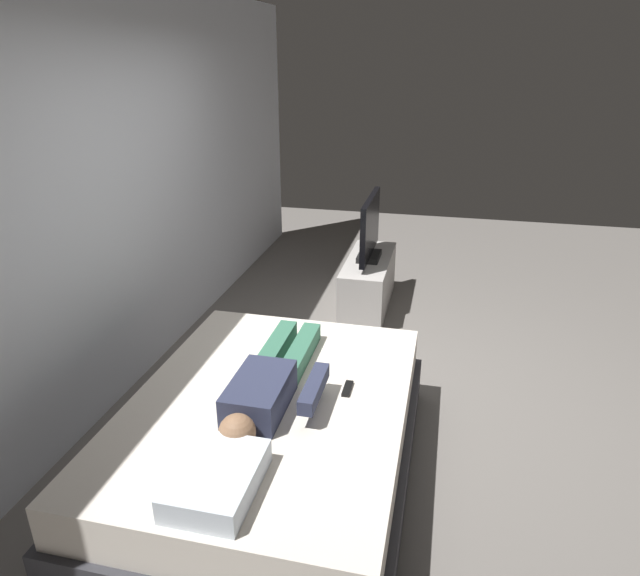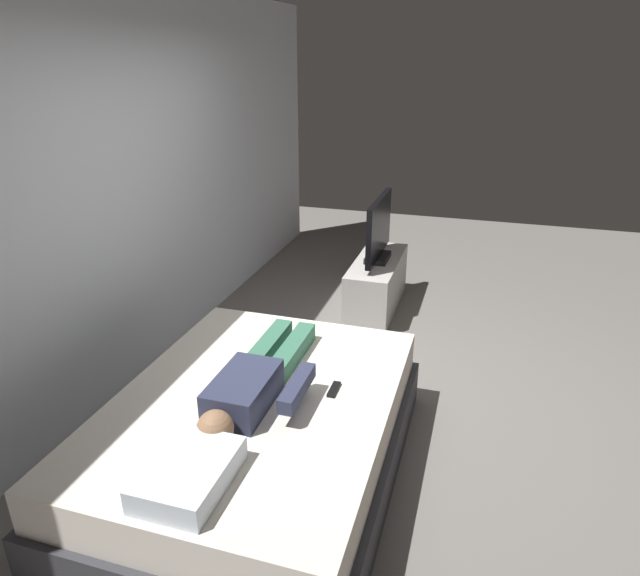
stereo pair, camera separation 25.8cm
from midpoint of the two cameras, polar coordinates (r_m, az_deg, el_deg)
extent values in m
plane|color=slate|center=(4.13, 8.23, -11.16)|extent=(10.00, 10.00, 0.00)
cube|color=silver|center=(4.56, -14.62, 10.82)|extent=(6.40, 0.10, 2.80)
cube|color=#333338|center=(3.39, -4.10, -16.44)|extent=(2.08, 1.56, 0.30)
cube|color=silver|center=(3.22, -4.24, -12.72)|extent=(2.00, 1.48, 0.24)
cube|color=white|center=(2.60, -10.29, -18.14)|extent=(0.48, 0.34, 0.12)
cube|color=#2D334C|center=(3.03, -5.32, -10.47)|extent=(0.48, 0.28, 0.18)
sphere|color=#936B4C|center=(2.79, -7.92, -13.98)|extent=(0.18, 0.18, 0.18)
cube|color=#387056|center=(3.46, -0.71, -6.51)|extent=(0.60, 0.11, 0.11)
cube|color=#387056|center=(3.51, -3.21, -6.13)|extent=(0.60, 0.11, 0.11)
cube|color=#2D334C|center=(2.98, 0.17, -10.13)|extent=(0.40, 0.08, 0.08)
cube|color=black|center=(3.19, 3.78, -10.27)|extent=(0.15, 0.04, 0.02)
cube|color=#B7B2AD|center=(5.38, 7.13, 0.33)|extent=(1.10, 0.40, 0.50)
cube|color=black|center=(5.28, 7.27, 3.08)|extent=(0.32, 0.20, 0.05)
cube|color=black|center=(5.19, 7.43, 6.15)|extent=(0.88, 0.05, 0.54)
camera|label=1|loc=(0.13, -88.21, 0.75)|focal=31.52mm
camera|label=2|loc=(0.13, 91.79, -0.75)|focal=31.52mm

